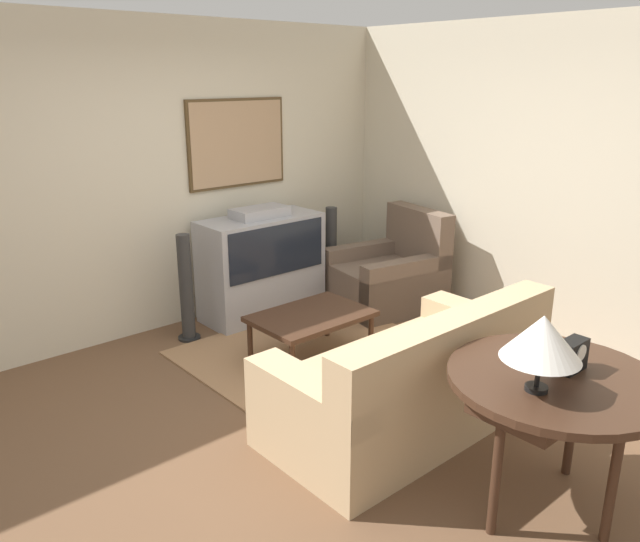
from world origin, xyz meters
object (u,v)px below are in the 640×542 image
Objects in this scene: couch at (411,384)px; tv at (262,265)px; table_lamp at (542,338)px; console_table at (555,388)px; coffee_table at (311,319)px; speaker_tower_left at (186,291)px; armchair at (389,277)px; mantel_clock at (572,355)px; speaker_tower_right at (331,255)px.

tv is at bearing -101.32° from couch.
console_table is at bearing 2.60° from table_lamp.
coffee_table is 0.97× the size of speaker_tower_left.
coffee_table is at bearing -61.53° from armchair.
armchair is 3.10m from mantel_clock.
coffee_table is at bearing -97.16° from couch.
speaker_tower_left reaches higher than couch.
armchair is at bearing 58.29° from console_table.
speaker_tower_left is (-0.38, 2.22, 0.14)m from couch.
armchair is at bearing 17.80° from coffee_table.
mantel_clock is at bearing -92.97° from coffee_table.
mantel_clock is at bearing 92.30° from couch.
speaker_tower_right is at bearing 68.64° from mantel_clock.
speaker_tower_right is (1.15, 1.04, 0.08)m from coffee_table.
tv is at bearing 3.69° from speaker_tower_left.
couch is at bearing -80.35° from speaker_tower_left.
armchair is 0.66m from speaker_tower_right.
console_table is 3.25m from speaker_tower_left.
armchair reaches higher than console_table.
speaker_tower_left is at bearing -96.31° from armchair.
coffee_table is (-1.40, -0.45, 0.06)m from armchair.
console_table is 2.79× the size of table_lamp.
tv is at bearing 82.64° from mantel_clock.
speaker_tower_left is at bearing -80.20° from couch.
tv is 1.23× the size of speaker_tower_left.
table_lamp is 3.65m from speaker_tower_right.
tv is 1.23× the size of speaker_tower_right.
console_table is 0.40m from table_lamp.
speaker_tower_right reaches higher than couch.
console_table is at bearing 85.86° from couch.
mantel_clock is at bearing -82.67° from speaker_tower_left.
mantel_clock is (-0.11, -2.19, 0.50)m from coffee_table.
coffee_table is at bearing 84.07° from console_table.
coffee_table is at bearing -137.92° from speaker_tower_right.
speaker_tower_left is (-0.30, 3.22, -0.26)m from console_table.
tv is 3.33m from console_table.
mantel_clock is (0.33, -0.00, -0.19)m from table_lamp.
table_lamp reaches higher than tv.
tv is 1.28m from armchair.
speaker_tower_left is 1.68m from speaker_tower_right.
mantel_clock reaches higher than coffee_table.
speaker_tower_left and speaker_tower_right have the same top height.
speaker_tower_right is at bearing 42.08° from coffee_table.
couch reaches higher than console_table.
speaker_tower_left is at bearing 95.37° from console_table.
table_lamp reaches higher than coffee_table.
couch is at bearing 92.15° from mantel_clock.
mantel_clock is at bearing -19.14° from armchair.
tv reaches higher than armchair.
armchair reaches higher than speaker_tower_right.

